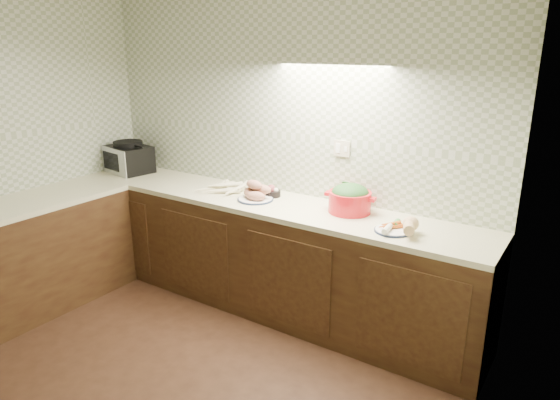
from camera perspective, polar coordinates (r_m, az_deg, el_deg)
The scene contains 8 objects.
room at distance 2.72m, azimuth -21.34°, elevation 6.92°, with size 3.60×3.60×2.60m.
counter at distance 3.98m, azimuth -17.30°, elevation -7.44°, with size 3.60×3.60×0.90m.
toaster_oven at distance 4.96m, azimuth -16.91°, elevation 4.64°, with size 0.46×0.39×0.30m.
parsnip_pile at distance 4.14m, azimuth -6.09°, elevation 1.35°, with size 0.37×0.41×0.08m.
sweet_potato_plate at distance 3.90m, azimuth -2.75°, elevation 0.83°, with size 0.29×0.28×0.16m.
onion_bowl at distance 4.00m, azimuth -0.87°, elevation 0.92°, with size 0.13×0.13×0.10m.
dutch_oven at distance 3.63m, azimuth 8.00°, elevation 0.18°, with size 0.38×0.34×0.21m.
veg_plate at distance 3.32m, azimuth 13.67°, elevation -2.95°, with size 0.30×0.28×0.11m.
Camera 1 is at (2.20, -1.54, 2.06)m, focal length 32.00 mm.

